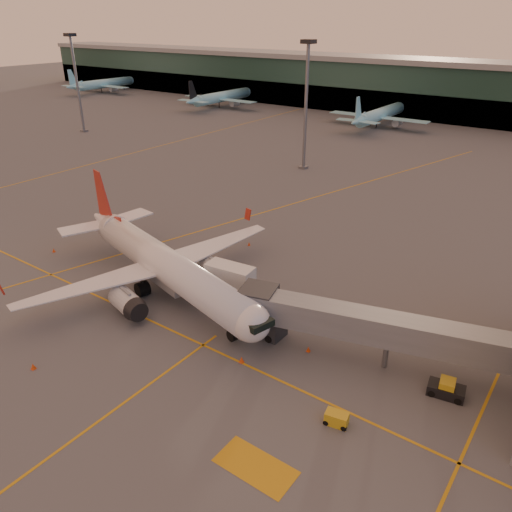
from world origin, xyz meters
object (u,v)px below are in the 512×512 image
Objects in this scene: catering_truck at (231,281)px; gpu_cart at (337,419)px; pushback_tug at (446,389)px; main_airplane at (163,264)px.

gpu_cart is (19.15, -10.45, -1.91)m from catering_truck.
gpu_cart is 10.53m from pushback_tug.
catering_truck is 21.90m from gpu_cart.
main_airplane is at bearing 172.79° from pushback_tug.
main_airplane is 11.11× the size of pushback_tug.
catering_truck is 25.38m from pushback_tug.
gpu_cart is at bearing -0.68° from main_airplane.
gpu_cart is at bearing -34.73° from catering_truck.
pushback_tug is at bearing 16.93° from main_airplane.
catering_truck is at bearing 37.90° from main_airplane.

